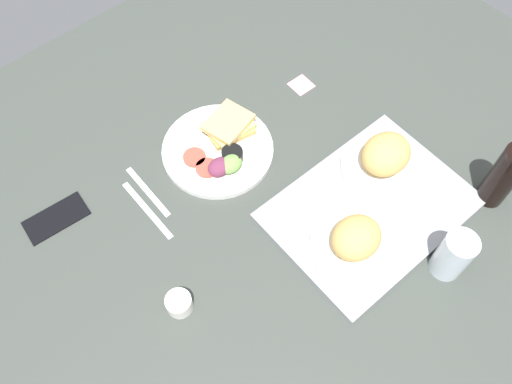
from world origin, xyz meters
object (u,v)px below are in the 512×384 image
Objects in this scene: espresso_cup at (179,303)px; cell_phone at (56,218)px; bread_plate_far at (356,241)px; serving_tray at (370,209)px; bread_plate_near at (385,159)px; sticky_note at (301,85)px; soda_bottle at (504,176)px; drinking_glass at (453,255)px; knife at (147,210)px; fork at (148,191)px; plate_with_salad at (221,147)px.

cell_phone is (8.99, -35.67, -1.60)cm from espresso_cup.
bread_plate_far reaches higher than cell_phone.
bread_plate_far reaches higher than espresso_cup.
serving_tray is at bearing 145.88° from cell_phone.
sticky_note is at bearing -97.79° from bread_plate_near.
soda_bottle is at bearing 161.72° from bread_plate_far.
drinking_glass is 2.31× the size of espresso_cup.
serving_tray is at bearing -84.26° from drinking_glass.
espresso_cup is at bearing -18.61° from knife.
bread_plate_far is 68.66cm from cell_phone.
knife is 3.39× the size of sticky_note.
soda_bottle reaches higher than serving_tray.
espresso_cup is at bearing -22.44° from bread_plate_far.
bread_plate_near is 1.61× the size of drinking_glass.
cell_phone is at bearing -124.72° from knife.
soda_bottle reaches higher than bread_plate_far.
drinking_glass is at bearing 78.02° from sticky_note.
bread_plate_near reaches higher than sticky_note.
soda_bottle is 0.96× the size of knife.
soda_bottle reaches higher than knife.
soda_bottle is at bearing 100.05° from sticky_note.
fork is at bearing -56.98° from drinking_glass.
drinking_glass is 68.71cm from knife.
bread_plate_far is (20.45, 10.17, -0.41)cm from bread_plate_near.
soda_bottle is (-22.12, -4.47, 2.63)cm from drinking_glass.
serving_tray is 72.80cm from cell_phone.
drinking_glass reaches higher than fork.
sticky_note is (-24.93, -42.96, -5.02)cm from bread_plate_far.
bread_plate_near is 1.44× the size of cell_phone.
espresso_cup reaches higher than sticky_note.
serving_tray is at bearing -33.61° from soda_bottle.
fork is (25.69, -42.79, -4.83)cm from bread_plate_far.
cell_phone reaches higher than knife.
drinking_glass is 88.85cm from cell_phone.
bread_plate_far is (10.39, 4.65, 4.28)cm from serving_tray.
knife is 21.00cm from cell_phone.
fork is at bearing -35.26° from bread_plate_near.
bread_plate_far is 50.14cm from fork.
bread_plate_near is 33.53cm from sticky_note.
bread_plate_far is 20.24cm from drinking_glass.
bread_plate_near is 39.68cm from plate_with_salad.
sticky_note is at bearing -110.80° from serving_tray.
bread_plate_near is 27.28cm from drinking_glass.
bread_plate_near is (-10.06, -5.52, 4.69)cm from serving_tray.
knife is at bearing -53.51° from bread_plate_far.
plate_with_salad reaches higher than fork.
plate_with_salad is 20.86cm from fork.
knife is at bearing 150.10° from cell_phone.
drinking_glass is at bearing 72.94° from bread_plate_near.
soda_bottle is 76.55cm from espresso_cup.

